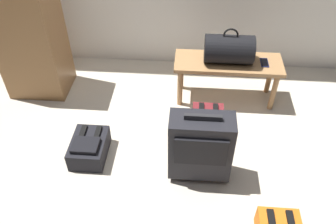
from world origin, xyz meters
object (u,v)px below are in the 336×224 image
Objects in this scene: duffel_bag_black at (229,49)px; backpack_dark at (89,148)px; side_cabinet at (31,41)px; bench at (228,67)px; suitcase_upright_charcoal at (200,146)px; backpack_maroon at (208,123)px; cell_phone at (264,63)px.

duffel_bag_black is 1.16× the size of backpack_dark.
backpack_dark is at bearing -51.47° from side_cabinet.
suitcase_upright_charcoal is at bearing -104.06° from bench.
bench is at bearing -0.98° from side_cabinet.
backpack_maroon is (0.99, 0.37, 0.00)m from backpack_dark.
cell_phone reaches higher than bench.
duffel_bag_black is at bearing 36.84° from backpack_dark.
backpack_maroon is (-0.17, -0.49, -0.27)m from bench.
cell_phone is 0.38× the size of backpack_maroon.
suitcase_upright_charcoal is 0.95m from backpack_dark.
duffel_bag_black is 0.36m from cell_phone.
suitcase_upright_charcoal is (-0.23, -0.98, -0.24)m from duffel_bag_black.
backpack_dark is 1.00× the size of backpack_maroon.
backpack_dark is at bearing -159.47° from backpack_maroon.
bench reaches higher than backpack_maroon.
backpack_dark and backpack_maroon have the same top height.
backpack_dark is (-0.91, 0.13, -0.23)m from suitcase_upright_charcoal.
duffel_bag_black reaches higher than backpack_maroon.
bench is at bearing 75.94° from suitcase_upright_charcoal.
cell_phone is at bearing 59.71° from suitcase_upright_charcoal.
bench is 1.46m from backpack_dark.
side_cabinet reaches higher than backpack_dark.
duffel_bag_black is 3.06× the size of cell_phone.
side_cabinet is at bearing 179.02° from duffel_bag_black.
bench is 1.02m from suitcase_upright_charcoal.
suitcase_upright_charcoal is 0.56m from backpack_maroon.
side_cabinet is (-1.69, 0.52, 0.46)m from backpack_maroon.
cell_phone is 0.38× the size of backpack_dark.
bench is at bearing 36.55° from backpack_dark.
duffel_bag_black is at bearing 72.09° from backpack_maroon.
cell_phone is at bearing -0.46° from duffel_bag_black.
bench is 1.87m from side_cabinet.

